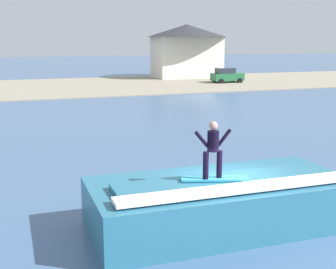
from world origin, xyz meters
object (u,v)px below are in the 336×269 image
(surfboard, at_px, (214,179))
(wave_crest, at_px, (220,202))
(house_gabled_white, at_px, (187,46))
(car_far_shore, at_px, (227,75))
(surfer, at_px, (213,147))

(surfboard, bearing_deg, wave_crest, 41.73)
(surfboard, relative_size, house_gabled_white, 0.17)
(surfboard, xyz_separation_m, house_gabled_white, (18.27, 48.70, 2.76))
(wave_crest, xyz_separation_m, car_far_shore, (19.76, 39.50, 0.21))
(surfer, relative_size, car_far_shore, 0.42)
(surfer, relative_size, house_gabled_white, 0.15)
(surfboard, height_order, surfer, surfer)
(wave_crest, height_order, car_far_shore, car_far_shore)
(surfboard, bearing_deg, car_far_shore, 63.19)
(car_far_shore, distance_m, house_gabled_white, 9.69)
(surfer, distance_m, house_gabled_white, 52.09)
(car_far_shore, height_order, house_gabled_white, house_gabled_white)
(wave_crest, relative_size, surfer, 4.70)
(wave_crest, relative_size, house_gabled_white, 0.69)
(wave_crest, bearing_deg, house_gabled_white, 69.69)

